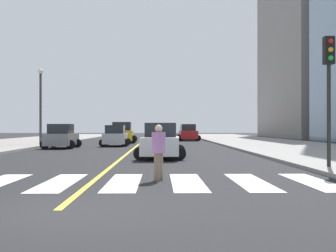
{
  "coord_description": "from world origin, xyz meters",
  "views": [
    {
      "loc": [
        1.91,
        -7.85,
        1.56
      ],
      "look_at": [
        2.79,
        34.71,
        1.7
      ],
      "focal_mm": 44.74,
      "sensor_mm": 36.0,
      "label": 1
    }
  ],
  "objects_px": {
    "car_black_third": "(186,133)",
    "car_yellow_sixth": "(122,133)",
    "pedestrian_crossing": "(159,150)",
    "street_lamp": "(41,99)",
    "car_silver_fourth": "(115,136)",
    "car_white_fifth": "(161,142)",
    "car_gray_second": "(61,137)",
    "car_red_nearest": "(188,133)",
    "traffic_light_near_corner": "(329,75)"
  },
  "relations": [
    {
      "from": "car_black_third",
      "to": "car_yellow_sixth",
      "type": "bearing_deg",
      "value": 61.78
    },
    {
      "from": "pedestrian_crossing",
      "to": "street_lamp",
      "type": "bearing_deg",
      "value": -128.5
    },
    {
      "from": "car_silver_fourth",
      "to": "car_yellow_sixth",
      "type": "bearing_deg",
      "value": 89.92
    },
    {
      "from": "pedestrian_crossing",
      "to": "car_white_fifth",
      "type": "bearing_deg",
      "value": -152.24
    },
    {
      "from": "car_black_third",
      "to": "car_gray_second",
      "type": "bearing_deg",
      "value": 65.83
    },
    {
      "from": "car_red_nearest",
      "to": "car_silver_fourth",
      "type": "relative_size",
      "value": 1.11
    },
    {
      "from": "car_white_fifth",
      "to": "traffic_light_near_corner",
      "type": "height_order",
      "value": "traffic_light_near_corner"
    },
    {
      "from": "car_red_nearest",
      "to": "traffic_light_near_corner",
      "type": "distance_m",
      "value": 34.22
    },
    {
      "from": "pedestrian_crossing",
      "to": "car_silver_fourth",
      "type": "bearing_deg",
      "value": -142.43
    },
    {
      "from": "car_silver_fourth",
      "to": "pedestrian_crossing",
      "type": "xyz_separation_m",
      "value": [
        3.63,
        -22.55,
        0.09
      ]
    },
    {
      "from": "car_yellow_sixth",
      "to": "street_lamp",
      "type": "bearing_deg",
      "value": -142.83
    },
    {
      "from": "car_yellow_sixth",
      "to": "pedestrian_crossing",
      "type": "distance_m",
      "value": 29.58
    },
    {
      "from": "car_gray_second",
      "to": "car_white_fifth",
      "type": "xyz_separation_m",
      "value": [
        7.38,
        -10.34,
        -0.01
      ]
    },
    {
      "from": "traffic_light_near_corner",
      "to": "street_lamp",
      "type": "relative_size",
      "value": 0.72
    },
    {
      "from": "car_gray_second",
      "to": "pedestrian_crossing",
      "type": "relative_size",
      "value": 2.48
    },
    {
      "from": "pedestrian_crossing",
      "to": "street_lamp",
      "type": "relative_size",
      "value": 0.25
    },
    {
      "from": "car_yellow_sixth",
      "to": "car_gray_second",
      "type": "bearing_deg",
      "value": -111.06
    },
    {
      "from": "pedestrian_crossing",
      "to": "car_gray_second",
      "type": "bearing_deg",
      "value": -130.68
    },
    {
      "from": "car_black_third",
      "to": "car_yellow_sixth",
      "type": "distance_m",
      "value": 14.83
    },
    {
      "from": "car_black_third",
      "to": "pedestrian_crossing",
      "type": "distance_m",
      "value": 42.47
    },
    {
      "from": "car_red_nearest",
      "to": "car_yellow_sixth",
      "type": "height_order",
      "value": "car_yellow_sixth"
    },
    {
      "from": "car_gray_second",
      "to": "street_lamp",
      "type": "relative_size",
      "value": 0.63
    },
    {
      "from": "car_yellow_sixth",
      "to": "pedestrian_crossing",
      "type": "xyz_separation_m",
      "value": [
        3.66,
        -29.35,
        -0.07
      ]
    },
    {
      "from": "car_black_third",
      "to": "traffic_light_near_corner",
      "type": "relative_size",
      "value": 0.86
    },
    {
      "from": "street_lamp",
      "to": "car_red_nearest",
      "type": "bearing_deg",
      "value": 42.78
    },
    {
      "from": "car_black_third",
      "to": "traffic_light_near_corner",
      "type": "height_order",
      "value": "traffic_light_near_corner"
    },
    {
      "from": "car_red_nearest",
      "to": "car_white_fifth",
      "type": "distance_m",
      "value": 28.15
    },
    {
      "from": "pedestrian_crossing",
      "to": "street_lamp",
      "type": "distance_m",
      "value": 26.33
    },
    {
      "from": "car_black_third",
      "to": "street_lamp",
      "type": "xyz_separation_m",
      "value": [
        -13.76,
        -18.28,
        3.19
      ]
    },
    {
      "from": "car_red_nearest",
      "to": "car_black_third",
      "type": "bearing_deg",
      "value": -91.12
    },
    {
      "from": "car_red_nearest",
      "to": "car_black_third",
      "type": "height_order",
      "value": "car_red_nearest"
    },
    {
      "from": "car_black_third",
      "to": "pedestrian_crossing",
      "type": "bearing_deg",
      "value": 85.99
    },
    {
      "from": "traffic_light_near_corner",
      "to": "pedestrian_crossing",
      "type": "height_order",
      "value": "traffic_light_near_corner"
    },
    {
      "from": "car_silver_fourth",
      "to": "car_white_fifth",
      "type": "bearing_deg",
      "value": -75.24
    },
    {
      "from": "car_gray_second",
      "to": "car_silver_fourth",
      "type": "xyz_separation_m",
      "value": [
        3.65,
        3.47,
        -0.03
      ]
    },
    {
      "from": "traffic_light_near_corner",
      "to": "street_lamp",
      "type": "distance_m",
      "value": 26.94
    },
    {
      "from": "car_silver_fourth",
      "to": "car_yellow_sixth",
      "type": "xyz_separation_m",
      "value": [
        -0.03,
        6.8,
        0.16
      ]
    },
    {
      "from": "car_black_third",
      "to": "car_silver_fourth",
      "type": "height_order",
      "value": "car_black_third"
    },
    {
      "from": "car_white_fifth",
      "to": "car_silver_fourth",
      "type": "bearing_deg",
      "value": -72.27
    },
    {
      "from": "car_yellow_sixth",
      "to": "traffic_light_near_corner",
      "type": "relative_size",
      "value": 1.01
    },
    {
      "from": "car_yellow_sixth",
      "to": "traffic_light_near_corner",
      "type": "height_order",
      "value": "traffic_light_near_corner"
    },
    {
      "from": "car_white_fifth",
      "to": "traffic_light_near_corner",
      "type": "relative_size",
      "value": 0.87
    },
    {
      "from": "car_silver_fourth",
      "to": "car_gray_second",
      "type": "bearing_deg",
      "value": -136.8
    },
    {
      "from": "car_gray_second",
      "to": "traffic_light_near_corner",
      "type": "height_order",
      "value": "traffic_light_near_corner"
    },
    {
      "from": "car_red_nearest",
      "to": "car_silver_fourth",
      "type": "distance_m",
      "value": 15.8
    },
    {
      "from": "car_red_nearest",
      "to": "car_gray_second",
      "type": "bearing_deg",
      "value": 58.71
    },
    {
      "from": "traffic_light_near_corner",
      "to": "pedestrian_crossing",
      "type": "distance_m",
      "value": 7.16
    },
    {
      "from": "car_gray_second",
      "to": "street_lamp",
      "type": "bearing_deg",
      "value": 120.64
    },
    {
      "from": "car_black_third",
      "to": "car_white_fifth",
      "type": "bearing_deg",
      "value": 84.93
    },
    {
      "from": "traffic_light_near_corner",
      "to": "car_red_nearest",
      "type": "bearing_deg",
      "value": -85.41
    }
  ]
}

